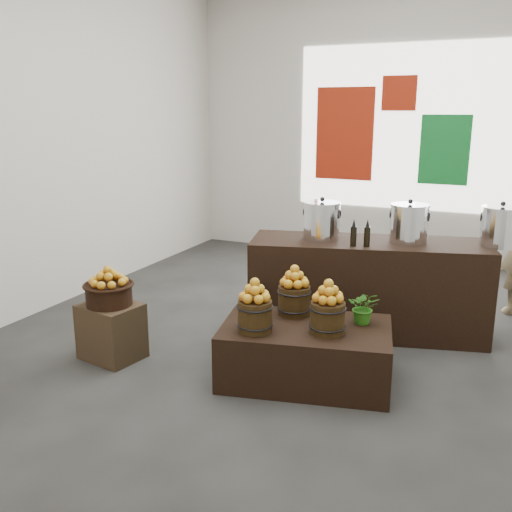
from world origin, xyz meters
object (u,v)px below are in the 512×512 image
at_px(display_table, 306,353).
at_px(stock_pot_left, 322,222).
at_px(counter, 367,287).
at_px(crate, 112,331).
at_px(wicker_basket, 109,295).
at_px(stock_pot_center, 409,225).
at_px(stock_pot_right, 501,228).

distance_m(display_table, stock_pot_left, 1.52).
bearing_deg(counter, crate, -155.63).
xyz_separation_m(wicker_basket, stock_pot_left, (1.54, 1.51, 0.54)).
xyz_separation_m(crate, stock_pot_center, (2.38, 1.74, 0.90)).
xyz_separation_m(display_table, stock_pot_right, (1.41, 1.63, 0.91)).
bearing_deg(wicker_basket, counter, 39.19).
height_order(display_table, counter, counter).
bearing_deg(stock_pot_left, display_table, -77.27).
relative_size(counter, stock_pot_center, 6.47).
bearing_deg(wicker_basket, stock_pot_right, 31.33).
bearing_deg(wicker_basket, stock_pot_left, 44.54).
bearing_deg(crate, stock_pot_right, 31.33).
xyz_separation_m(crate, stock_pot_left, (1.54, 1.51, 0.90)).
height_order(counter, stock_pot_left, stock_pot_left).
bearing_deg(stock_pot_right, display_table, -130.93).
bearing_deg(crate, wicker_basket, 0.00).
height_order(wicker_basket, stock_pot_left, stock_pot_left).
bearing_deg(wicker_basket, stock_pot_center, 36.13).
relative_size(crate, wicker_basket, 1.25).
bearing_deg(display_table, counter, 68.42).
relative_size(crate, display_table, 0.37).
height_order(crate, stock_pot_center, stock_pot_center).
bearing_deg(wicker_basket, display_table, 10.38).
xyz_separation_m(stock_pot_left, stock_pot_right, (1.68, 0.44, 0.00)).
relative_size(wicker_basket, counter, 0.18).
bearing_deg(stock_pot_center, counter, -165.18).
height_order(wicker_basket, stock_pot_center, stock_pot_center).
bearing_deg(counter, wicker_basket, -155.63).
xyz_separation_m(display_table, stock_pot_left, (-0.27, 1.18, 0.91)).
height_order(stock_pot_center, stock_pot_right, same).
distance_m(display_table, counter, 1.35).
distance_m(crate, stock_pot_left, 2.34).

